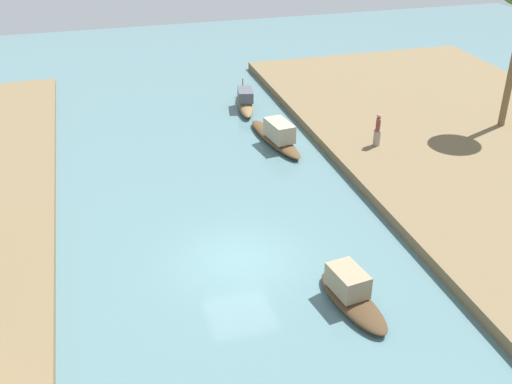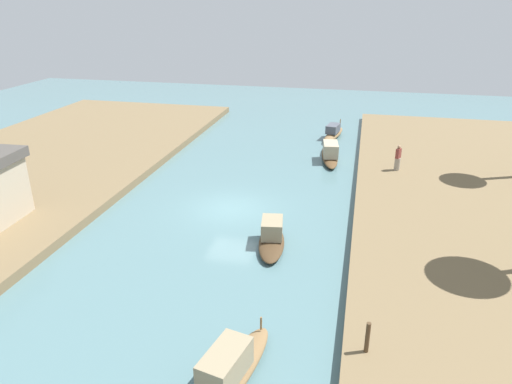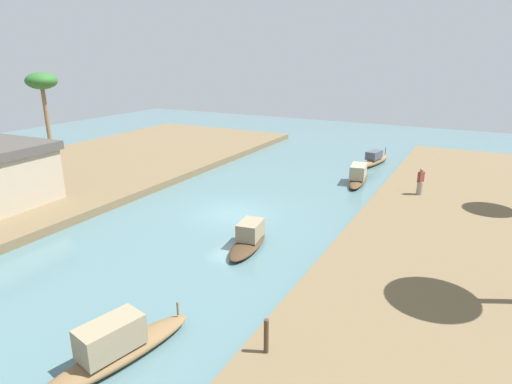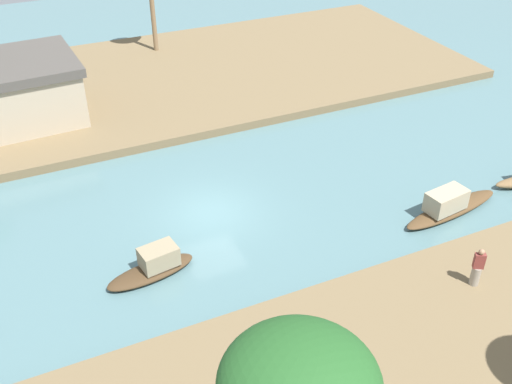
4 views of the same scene
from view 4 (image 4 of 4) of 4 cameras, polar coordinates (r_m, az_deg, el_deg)
river_water at (r=26.31m, az=-4.29°, el=-1.99°), size 71.95×71.95×0.00m
riverbank_right at (r=38.17m, az=-12.08°, el=9.76°), size 43.60×15.69×0.46m
sampan_open_hull at (r=23.17m, az=-9.65°, el=-6.91°), size 3.63×1.65×1.16m
sampan_upstream_small at (r=27.20m, az=17.88°, el=-1.24°), size 5.35×1.75×1.29m
person_on_near_bank at (r=22.99m, az=20.23°, el=-6.90°), size 0.46×0.46×1.59m
riverside_building at (r=34.62m, az=-22.01°, el=8.89°), size 7.01×5.95×3.30m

